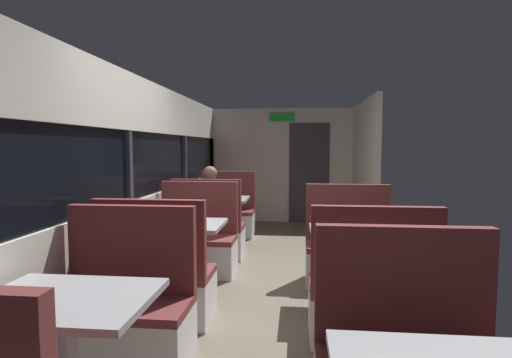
# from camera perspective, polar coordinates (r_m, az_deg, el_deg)

# --- Properties ---
(ground_plane) EXTENTS (3.30, 9.20, 0.02)m
(ground_plane) POSITION_cam_1_polar(r_m,az_deg,el_deg) (4.35, 1.34, -16.15)
(ground_plane) COLOR #665B4C
(carriage_window_panel_left) EXTENTS (0.09, 8.48, 2.30)m
(carriage_window_panel_left) POSITION_cam_1_polar(r_m,az_deg,el_deg) (4.45, -17.61, -1.08)
(carriage_window_panel_left) COLOR beige
(carriage_window_panel_left) RESTS_ON ground_plane
(carriage_end_bulkhead) EXTENTS (2.90, 0.11, 2.30)m
(carriage_end_bulkhead) POSITION_cam_1_polar(r_m,az_deg,el_deg) (8.27, 4.05, 1.83)
(carriage_end_bulkhead) COLOR beige
(carriage_end_bulkhead) RESTS_ON ground_plane
(carriage_aisle_panel_right) EXTENTS (0.08, 2.40, 2.30)m
(carriage_aisle_panel_right) POSITION_cam_1_polar(r_m,az_deg,el_deg) (7.16, 14.94, 1.36)
(carriage_aisle_panel_right) COLOR beige
(carriage_aisle_panel_right) RESTS_ON ground_plane
(dining_table_near_window) EXTENTS (0.90, 0.70, 0.74)m
(dining_table_near_window) POSITION_cam_1_polar(r_m,az_deg,el_deg) (2.48, -25.08, -16.91)
(dining_table_near_window) COLOR #9E9EA3
(dining_table_near_window) RESTS_ON ground_plane
(bench_near_window_facing_entry) EXTENTS (0.95, 0.50, 1.10)m
(bench_near_window_facing_entry) POSITION_cam_1_polar(r_m,az_deg,el_deg) (3.17, -18.05, -17.94)
(bench_near_window_facing_entry) COLOR silver
(bench_near_window_facing_entry) RESTS_ON ground_plane
(dining_table_mid_window) EXTENTS (0.90, 0.70, 0.74)m
(dining_table_mid_window) POSITION_cam_1_polar(r_m,az_deg,el_deg) (4.32, -10.67, -7.41)
(dining_table_mid_window) COLOR #9E9EA3
(dining_table_mid_window) RESTS_ON ground_plane
(bench_mid_window_facing_end) EXTENTS (0.95, 0.50, 1.10)m
(bench_mid_window_facing_end) POSITION_cam_1_polar(r_m,az_deg,el_deg) (3.76, -13.72, -14.20)
(bench_mid_window_facing_end) COLOR silver
(bench_mid_window_facing_end) RESTS_ON ground_plane
(bench_mid_window_facing_entry) EXTENTS (0.95, 0.50, 1.10)m
(bench_mid_window_facing_entry) POSITION_cam_1_polar(r_m,az_deg,el_deg) (5.05, -8.34, -9.26)
(bench_mid_window_facing_entry) COLOR silver
(bench_mid_window_facing_entry) RESTS_ON ground_plane
(dining_table_far_window) EXTENTS (0.90, 0.70, 0.74)m
(dining_table_far_window) POSITION_cam_1_polar(r_m,az_deg,el_deg) (6.31, -5.30, -3.57)
(dining_table_far_window) COLOR #9E9EA3
(dining_table_far_window) RESTS_ON ground_plane
(bench_far_window_facing_end) EXTENTS (0.95, 0.50, 1.10)m
(bench_far_window_facing_end) POSITION_cam_1_polar(r_m,az_deg,el_deg) (5.69, -6.65, -7.66)
(bench_far_window_facing_end) COLOR silver
(bench_far_window_facing_end) RESTS_ON ground_plane
(bench_far_window_facing_entry) EXTENTS (0.95, 0.50, 1.10)m
(bench_far_window_facing_entry) POSITION_cam_1_polar(r_m,az_deg,el_deg) (7.04, -4.18, -5.28)
(bench_far_window_facing_entry) COLOR silver
(bench_far_window_facing_entry) RESTS_ON ground_plane
(dining_table_rear_aisle) EXTENTS (0.90, 0.70, 0.74)m
(dining_table_rear_aisle) POSITION_cam_1_polar(r_m,az_deg,el_deg) (3.99, 14.17, -8.45)
(dining_table_rear_aisle) COLOR #9E9EA3
(dining_table_rear_aisle) RESTS_ON ground_plane
(bench_rear_aisle_facing_end) EXTENTS (0.95, 0.50, 1.10)m
(bench_rear_aisle_facing_end) POSITION_cam_1_polar(r_m,az_deg,el_deg) (3.42, 15.82, -16.17)
(bench_rear_aisle_facing_end) COLOR silver
(bench_rear_aisle_facing_end) RESTS_ON ground_plane
(bench_rear_aisle_facing_entry) EXTENTS (0.95, 0.50, 1.10)m
(bench_rear_aisle_facing_entry) POSITION_cam_1_polar(r_m,az_deg,el_deg) (4.74, 12.86, -10.23)
(bench_rear_aisle_facing_entry) COLOR silver
(bench_rear_aisle_facing_entry) RESTS_ON ground_plane
(seated_passenger) EXTENTS (0.47, 0.55, 1.26)m
(seated_passenger) POSITION_cam_1_polar(r_m,az_deg,el_deg) (5.72, -6.51, -5.46)
(seated_passenger) COLOR #26262D
(seated_passenger) RESTS_ON ground_plane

